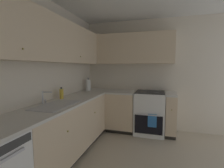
% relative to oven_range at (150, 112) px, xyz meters
% --- Properties ---
extents(wall_back, '(4.18, 0.05, 2.49)m').
position_rel_oven_range_xyz_m(wall_back, '(-1.76, 1.54, 0.79)').
color(wall_back, beige).
rests_on(wall_back, ground_plane).
extents(wall_right, '(0.05, 3.59, 2.49)m').
position_rel_oven_range_xyz_m(wall_right, '(0.31, -0.22, 0.79)').
color(wall_right, beige).
rests_on(wall_right, ground_plane).
extents(lower_cabinets_back, '(2.05, 0.62, 0.86)m').
position_rel_oven_range_xyz_m(lower_cabinets_back, '(-1.34, 1.22, -0.02)').
color(lower_cabinets_back, beige).
rests_on(lower_cabinets_back, ground_plane).
extents(countertop_back, '(3.25, 0.60, 0.03)m').
position_rel_oven_range_xyz_m(countertop_back, '(-1.34, 1.22, 0.42)').
color(countertop_back, beige).
rests_on(countertop_back, lower_cabinets_back).
extents(lower_cabinets_right, '(0.62, 1.45, 0.86)m').
position_rel_oven_range_xyz_m(lower_cabinets_right, '(-0.02, 0.35, -0.02)').
color(lower_cabinets_right, beige).
rests_on(lower_cabinets_right, ground_plane).
extents(countertop_right, '(0.60, 1.45, 0.03)m').
position_rel_oven_range_xyz_m(countertop_right, '(-0.02, 0.35, 0.42)').
color(countertop_right, beige).
rests_on(countertop_right, lower_cabinets_right).
extents(oven_range, '(0.68, 0.62, 1.05)m').
position_rel_oven_range_xyz_m(oven_range, '(0.00, 0.00, 0.00)').
color(oven_range, white).
rests_on(oven_range, ground_plane).
extents(upper_cabinets_back, '(2.93, 0.34, 0.66)m').
position_rel_oven_range_xyz_m(upper_cabinets_back, '(-1.50, 1.36, 1.38)').
color(upper_cabinets_back, beige).
extents(upper_cabinets_right, '(0.32, 2.00, 0.66)m').
position_rel_oven_range_xyz_m(upper_cabinets_right, '(0.12, 0.52, 1.38)').
color(upper_cabinets_right, beige).
extents(sink, '(0.71, 0.40, 0.10)m').
position_rel_oven_range_xyz_m(sink, '(-1.61, 1.19, 0.40)').
color(sink, '#B7B7BC').
rests_on(sink, countertop_back).
extents(faucet, '(0.07, 0.16, 0.19)m').
position_rel_oven_range_xyz_m(faucet, '(-1.60, 1.40, 0.56)').
color(faucet, silver).
rests_on(faucet, countertop_back).
extents(soap_bottle, '(0.07, 0.07, 0.20)m').
position_rel_oven_range_xyz_m(soap_bottle, '(-1.17, 1.40, 0.53)').
color(soap_bottle, gold).
rests_on(soap_bottle, countertop_back).
extents(paper_towel_roll, '(0.11, 0.11, 0.31)m').
position_rel_oven_range_xyz_m(paper_towel_roll, '(-0.14, 1.38, 0.56)').
color(paper_towel_roll, white).
rests_on(paper_towel_roll, countertop_back).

